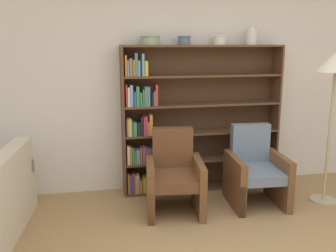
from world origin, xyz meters
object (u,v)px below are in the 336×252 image
at_px(armchair_leather, 174,177).
at_px(floor_lamp, 336,69).
at_px(bowl_sage, 150,39).
at_px(bowl_copper, 184,40).
at_px(vase_tall, 252,37).
at_px(armchair_cushioned, 255,171).
at_px(bowl_cream, 220,40).
at_px(bookshelf, 187,121).

distance_m(armchair_leather, floor_lamp, 2.24).
height_order(bowl_sage, armchair_leather, bowl_sage).
bearing_deg(bowl_copper, floor_lamp, -24.16).
bearing_deg(floor_lamp, bowl_sage, 160.45).
distance_m(vase_tall, floor_lamp, 1.10).
xyz_separation_m(bowl_copper, armchair_cushioned, (0.75, -0.60, -1.55)).
bearing_deg(floor_lamp, bowl_cream, 147.96).
bearing_deg(bookshelf, vase_tall, -1.23).
height_order(bowl_copper, armchair_cushioned, bowl_copper).
bearing_deg(bowl_sage, bowl_copper, 0.00).
distance_m(bowl_sage, armchair_cushioned, 2.04).
bearing_deg(bowl_cream, bookshelf, 177.51).
xyz_separation_m(bookshelf, bowl_cream, (0.41, -0.02, 1.04)).
bearing_deg(bookshelf, bowl_copper, -159.73).
height_order(bowl_copper, floor_lamp, bowl_copper).
distance_m(bowl_copper, bowl_cream, 0.46).
bearing_deg(bowl_copper, armchair_leather, -112.97).
height_order(bowl_sage, armchair_cushioned, bowl_sage).
xyz_separation_m(armchair_cushioned, floor_lamp, (0.87, -0.13, 1.22)).
relative_size(bowl_copper, floor_lamp, 0.09).
bearing_deg(armchair_cushioned, armchair_leather, 3.43).
bearing_deg(vase_tall, bowl_sage, 180.00).
bearing_deg(bowl_cream, bowl_copper, -180.00).
distance_m(bowl_sage, floor_lamp, 2.20).
xyz_separation_m(armchair_leather, armchair_cushioned, (1.01, 0.00, 0.00)).
bearing_deg(bowl_sage, armchair_leather, -73.88).
bearing_deg(armchair_cushioned, floor_lamp, 175.01).
distance_m(bowl_copper, vase_tall, 0.89).
xyz_separation_m(bowl_cream, vase_tall, (0.43, -0.00, 0.03)).
bearing_deg(bowl_sage, bowl_cream, 0.00).
relative_size(bowl_cream, floor_lamp, 0.09).
xyz_separation_m(bowl_cream, armchair_cushioned, (0.29, -0.60, -1.56)).
relative_size(vase_tall, armchair_leather, 0.24).
height_order(armchair_leather, armchair_cushioned, same).
distance_m(armchair_cushioned, floor_lamp, 1.50).
relative_size(bowl_copper, armchair_cushioned, 0.18).
bearing_deg(bowl_cream, vase_tall, -0.00).
height_order(bookshelf, bowl_copper, bowl_copper).
bearing_deg(bowl_sage, vase_tall, 0.00).
relative_size(bowl_copper, vase_tall, 0.74).
distance_m(armchair_leather, armchair_cushioned, 1.01).
xyz_separation_m(bookshelf, floor_lamp, (1.57, -0.75, 0.70)).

